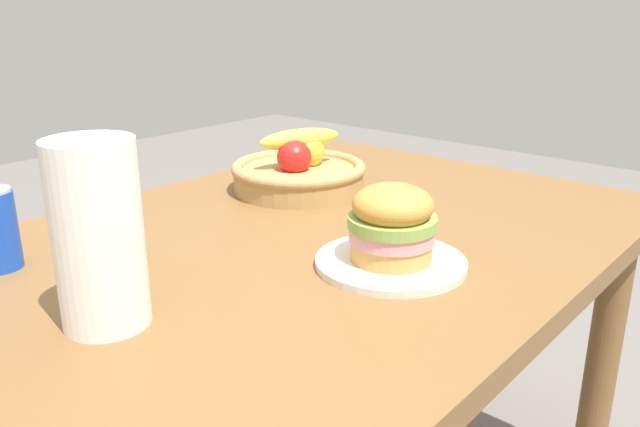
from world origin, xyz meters
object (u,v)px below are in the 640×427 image
object	(u,v)px
sandwich	(392,223)
paper_towel_roll	(98,235)
fruit_basket	(299,170)
plate	(391,262)

from	to	relation	value
sandwich	paper_towel_roll	xyz separation A→B (m)	(-0.39, 0.17, 0.05)
fruit_basket	paper_towel_roll	xyz separation A→B (m)	(-0.61, -0.22, 0.08)
plate	fruit_basket	xyz separation A→B (m)	(0.22, 0.39, 0.04)
sandwich	fruit_basket	world-z (taller)	fruit_basket
fruit_basket	paper_towel_roll	world-z (taller)	paper_towel_roll
fruit_basket	paper_towel_roll	bearing A→B (deg)	-159.85
sandwich	fruit_basket	xyz separation A→B (m)	(0.22, 0.39, -0.03)
plate	paper_towel_roll	distance (m)	0.44
plate	fruit_basket	distance (m)	0.45
fruit_basket	sandwich	bearing A→B (deg)	-118.95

